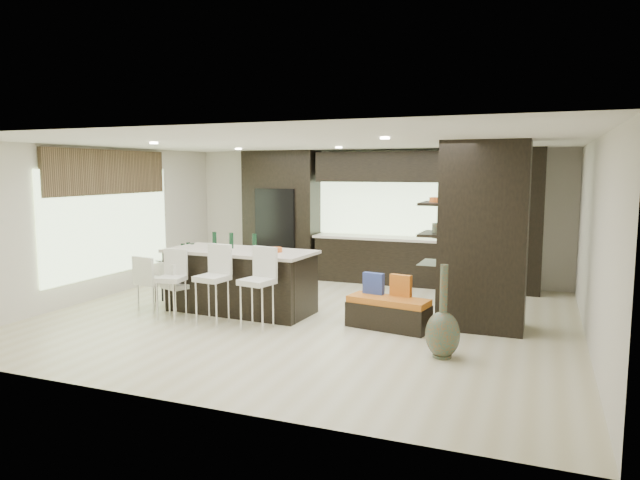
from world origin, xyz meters
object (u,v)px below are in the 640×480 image
at_px(dining_table, 203,282).
at_px(chair_near, 179,289).
at_px(kitchen_island, 240,281).
at_px(bench, 388,313).
at_px(chair_far, 154,285).
at_px(stool_mid, 212,292).
at_px(stool_right, 257,297).
at_px(chair_end, 259,281).
at_px(floor_vase, 443,311).
at_px(stool_left, 171,291).

xyz_separation_m(dining_table, chair_near, (0.00, -0.71, 0.02)).
relative_size(kitchen_island, bench, 2.04).
relative_size(chair_near, chair_far, 0.91).
bearing_deg(bench, kitchen_island, -172.82).
bearing_deg(chair_far, stool_mid, -5.12).
relative_size(stool_mid, stool_right, 1.00).
height_order(stool_right, chair_end, stool_right).
height_order(stool_mid, stool_right, same).
height_order(stool_right, bench, stool_right).
relative_size(bench, chair_near, 1.56).
xyz_separation_m(stool_right, dining_table, (-1.63, 1.11, -0.12)).
bearing_deg(floor_vase, chair_near, 170.93).
xyz_separation_m(bench, dining_table, (-3.39, 0.39, 0.13)).
height_order(bench, chair_near, chair_near).
height_order(floor_vase, chair_far, floor_vase).
xyz_separation_m(floor_vase, chair_near, (-4.33, 0.69, -0.20)).
bearing_deg(kitchen_island, chair_near, -150.76).
bearing_deg(floor_vase, stool_left, 175.75).
height_order(kitchen_island, chair_end, kitchen_island).
bearing_deg(chair_near, dining_table, 111.91).
relative_size(kitchen_island, floor_vase, 2.10).
height_order(stool_right, chair_far, stool_right).
height_order(chair_far, chair_end, chair_end).
relative_size(kitchen_island, stool_right, 2.54).
xyz_separation_m(stool_left, chair_near, (-0.14, 0.38, -0.05)).
bearing_deg(stool_left, kitchen_island, 38.45).
bearing_deg(chair_near, chair_far, -155.62).
bearing_deg(chair_far, dining_table, 67.77).
height_order(stool_mid, floor_vase, floor_vase).
distance_m(kitchen_island, bench, 2.52).
bearing_deg(chair_end, chair_far, 126.21).
relative_size(stool_mid, chair_end, 1.01).
distance_m(stool_right, bench, 1.91).
height_order(kitchen_island, floor_vase, floor_vase).
xyz_separation_m(chair_near, chair_far, (-0.47, -0.02, 0.04)).
distance_m(stool_left, floor_vase, 4.21).
relative_size(kitchen_island, stool_mid, 2.54).
distance_m(floor_vase, chair_end, 3.54).
bearing_deg(chair_end, kitchen_island, 155.00).
xyz_separation_m(bench, floor_vase, (0.94, -1.01, 0.35)).
bearing_deg(chair_end, stool_right, -142.72).
distance_m(kitchen_island, chair_far, 1.43).
height_order(kitchen_island, stool_left, kitchen_island).
distance_m(chair_far, chair_end, 1.72).
height_order(bench, chair_end, chair_end).
bearing_deg(stool_left, stool_right, -9.80).
bearing_deg(chair_end, floor_vase, -102.24).
relative_size(kitchen_island, chair_near, 3.19).
distance_m(kitchen_island, stool_mid, 0.83).
bearing_deg(kitchen_island, dining_table, 165.89).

